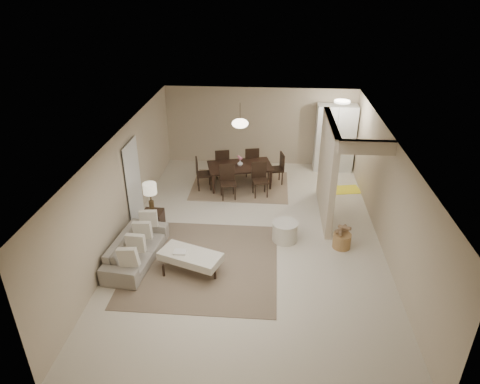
# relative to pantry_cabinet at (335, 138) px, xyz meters

# --- Properties ---
(floor) EXTENTS (9.00, 9.00, 0.00)m
(floor) POSITION_rel_pantry_cabinet_xyz_m (-2.35, -4.15, -1.05)
(floor) COLOR beige
(floor) RESTS_ON ground
(ceiling) EXTENTS (9.00, 9.00, 0.00)m
(ceiling) POSITION_rel_pantry_cabinet_xyz_m (-2.35, -4.15, 1.45)
(ceiling) COLOR white
(ceiling) RESTS_ON back_wall
(back_wall) EXTENTS (6.00, 0.00, 6.00)m
(back_wall) POSITION_rel_pantry_cabinet_xyz_m (-2.35, 0.35, 0.20)
(back_wall) COLOR #C4B094
(back_wall) RESTS_ON floor
(left_wall) EXTENTS (0.00, 9.00, 9.00)m
(left_wall) POSITION_rel_pantry_cabinet_xyz_m (-5.35, -4.15, 0.20)
(left_wall) COLOR #C4B094
(left_wall) RESTS_ON floor
(right_wall) EXTENTS (0.00, 9.00, 9.00)m
(right_wall) POSITION_rel_pantry_cabinet_xyz_m (0.65, -4.15, 0.20)
(right_wall) COLOR #C4B094
(right_wall) RESTS_ON floor
(partition) EXTENTS (0.15, 2.50, 2.50)m
(partition) POSITION_rel_pantry_cabinet_xyz_m (-0.55, -2.90, 0.20)
(partition) COLOR #C4B094
(partition) RESTS_ON floor
(doorway) EXTENTS (0.04, 0.90, 2.04)m
(doorway) POSITION_rel_pantry_cabinet_xyz_m (-5.32, -3.55, -0.03)
(doorway) COLOR black
(doorway) RESTS_ON floor
(pantry_cabinet) EXTENTS (1.20, 0.55, 2.10)m
(pantry_cabinet) POSITION_rel_pantry_cabinet_xyz_m (0.00, 0.00, 0.00)
(pantry_cabinet) COLOR white
(pantry_cabinet) RESTS_ON floor
(flush_light) EXTENTS (0.44, 0.44, 0.05)m
(flush_light) POSITION_rel_pantry_cabinet_xyz_m (-0.05, -0.95, 1.41)
(flush_light) COLOR white
(flush_light) RESTS_ON ceiling
(living_rug) EXTENTS (3.20, 3.20, 0.01)m
(living_rug) POSITION_rel_pantry_cabinet_xyz_m (-3.35, -5.29, -1.04)
(living_rug) COLOR brown
(living_rug) RESTS_ON floor
(sofa) EXTENTS (2.08, 1.00, 0.59)m
(sofa) POSITION_rel_pantry_cabinet_xyz_m (-4.80, -5.29, -0.76)
(sofa) COLOR gray
(sofa) RESTS_ON floor
(ottoman_bench) EXTENTS (1.41, 0.99, 0.46)m
(ottoman_bench) POSITION_rel_pantry_cabinet_xyz_m (-3.55, -5.59, -0.68)
(ottoman_bench) COLOR beige
(ottoman_bench) RESTS_ON living_rug
(side_table) EXTENTS (0.49, 0.49, 0.52)m
(side_table) POSITION_rel_pantry_cabinet_xyz_m (-4.75, -4.07, -0.79)
(side_table) COLOR black
(side_table) RESTS_ON floor
(table_lamp) EXTENTS (0.32, 0.32, 0.76)m
(table_lamp) POSITION_rel_pantry_cabinet_xyz_m (-4.75, -4.07, 0.03)
(table_lamp) COLOR #4D3A21
(table_lamp) RESTS_ON side_table
(round_pouf) EXTENTS (0.61, 0.61, 0.47)m
(round_pouf) POSITION_rel_pantry_cabinet_xyz_m (-1.57, -4.25, -0.81)
(round_pouf) COLOR beige
(round_pouf) RESTS_ON floor
(wicker_basket) EXTENTS (0.50, 0.50, 0.35)m
(wicker_basket) POSITION_rel_pantry_cabinet_xyz_m (-0.28, -4.44, -0.88)
(wicker_basket) COLOR olive
(wicker_basket) RESTS_ON floor
(dining_rug) EXTENTS (2.80, 2.10, 0.01)m
(dining_rug) POSITION_rel_pantry_cabinet_xyz_m (-2.84, -1.44, -1.04)
(dining_rug) COLOR #896E55
(dining_rug) RESTS_ON floor
(dining_table) EXTENTS (2.03, 1.43, 0.65)m
(dining_table) POSITION_rel_pantry_cabinet_xyz_m (-2.84, -1.44, -0.73)
(dining_table) COLOR black
(dining_table) RESTS_ON dining_rug
(dining_chairs) EXTENTS (2.57, 2.10, 0.95)m
(dining_chairs) POSITION_rel_pantry_cabinet_xyz_m (-2.84, -1.44, -0.58)
(dining_chairs) COLOR black
(dining_chairs) RESTS_ON dining_rug
(vase) EXTENTS (0.18, 0.18, 0.17)m
(vase) POSITION_rel_pantry_cabinet_xyz_m (-2.84, -1.44, -0.32)
(vase) COLOR white
(vase) RESTS_ON dining_table
(yellow_mat) EXTENTS (1.00, 0.72, 0.01)m
(yellow_mat) POSITION_rel_pantry_cabinet_xyz_m (0.19, -1.48, -1.04)
(yellow_mat) COLOR yellow
(yellow_mat) RESTS_ON floor
(pendant_light) EXTENTS (0.46, 0.46, 0.71)m
(pendant_light) POSITION_rel_pantry_cabinet_xyz_m (-2.84, -1.44, 0.87)
(pendant_light) COLOR #4D3A21
(pendant_light) RESTS_ON ceiling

